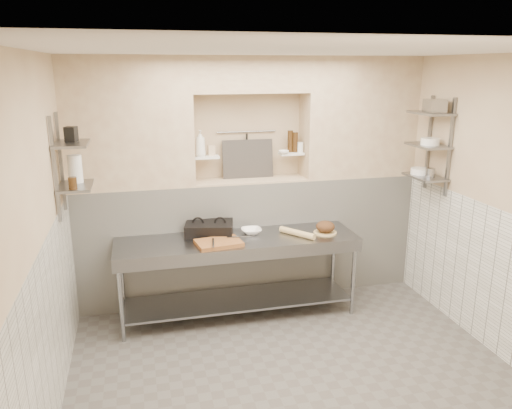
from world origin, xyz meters
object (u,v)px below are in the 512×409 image
object	(u,v)px
panini_press	(209,229)
cutting_board	(219,243)
bottle_soap	(200,143)
prep_table	(238,261)
bowl_alcove	(284,152)
bread_loaf	(325,227)
mixing_bowl	(251,231)
jug_left	(75,169)
rolling_pin	(297,233)

from	to	relation	value
panini_press	cutting_board	xyz separation A→B (m)	(0.05, -0.34, -0.05)
panini_press	bottle_soap	size ratio (longest dim) A/B	1.95
prep_table	bottle_soap	world-z (taller)	bottle_soap
bowl_alcove	prep_table	bearing A→B (deg)	-142.02
bread_loaf	bowl_alcove	world-z (taller)	bowl_alcove
mixing_bowl	jug_left	distance (m)	1.95
cutting_board	bread_loaf	xyz separation A→B (m)	(1.21, 0.09, 0.06)
rolling_pin	bottle_soap	size ratio (longest dim) A/B	1.50
mixing_bowl	jug_left	xyz separation A→B (m)	(-1.76, -0.17, 0.82)
prep_table	bottle_soap	xyz separation A→B (m)	(-0.30, 0.54, 1.22)
bowl_alcove	jug_left	size ratio (longest dim) A/B	0.46
panini_press	cutting_board	distance (m)	0.35
cutting_board	bowl_alcove	size ratio (longest dim) A/B	3.80
bowl_alcove	rolling_pin	bearing A→B (deg)	-90.65
mixing_bowl	bottle_soap	size ratio (longest dim) A/B	0.75
cutting_board	jug_left	world-z (taller)	jug_left
cutting_board	rolling_pin	size ratio (longest dim) A/B	1.03
mixing_bowl	panini_press	bearing A→B (deg)	172.07
rolling_pin	bottle_soap	world-z (taller)	bottle_soap
mixing_bowl	rolling_pin	xyz separation A→B (m)	(0.46, -0.20, 0.01)
panini_press	bowl_alcove	bearing A→B (deg)	30.48
rolling_pin	bread_loaf	bearing A→B (deg)	2.45
cutting_board	rolling_pin	xyz separation A→B (m)	(0.88, 0.08, 0.01)
panini_press	mixing_bowl	bearing A→B (deg)	4.58
prep_table	bowl_alcove	world-z (taller)	bowl_alcove
mixing_bowl	bread_loaf	world-z (taller)	bread_loaf
bread_loaf	jug_left	bearing A→B (deg)	179.61
cutting_board	rolling_pin	distance (m)	0.88
prep_table	bowl_alcove	size ratio (longest dim) A/B	21.60
panini_press	bowl_alcove	distance (m)	1.24
prep_table	bread_loaf	bearing A→B (deg)	-2.54
mixing_bowl	rolling_pin	world-z (taller)	rolling_pin
prep_table	panini_press	distance (m)	0.48
bottle_soap	bowl_alcove	xyz separation A→B (m)	(0.96, -0.03, -0.13)
prep_table	bread_loaf	world-z (taller)	bread_loaf
prep_table	mixing_bowl	xyz separation A→B (m)	(0.18, 0.15, 0.28)
panini_press	bread_loaf	xyz separation A→B (m)	(1.26, -0.25, 0.01)
rolling_pin	jug_left	distance (m)	2.37
cutting_board	jug_left	xyz separation A→B (m)	(-1.35, 0.11, 0.82)
prep_table	jug_left	xyz separation A→B (m)	(-1.57, -0.03, 1.10)
panini_press	rolling_pin	world-z (taller)	panini_press
rolling_pin	bowl_alcove	size ratio (longest dim) A/B	3.68
panini_press	prep_table	bearing A→B (deg)	-24.81
mixing_bowl	jug_left	world-z (taller)	jug_left
bottle_soap	bread_loaf	bearing A→B (deg)	-24.60
prep_table	mixing_bowl	size ratio (longest dim) A/B	11.66
jug_left	cutting_board	bearing A→B (deg)	-4.62
bottle_soap	jug_left	world-z (taller)	bottle_soap
prep_table	rolling_pin	bearing A→B (deg)	-5.06
bottle_soap	jug_left	xyz separation A→B (m)	(-1.27, -0.57, -0.12)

